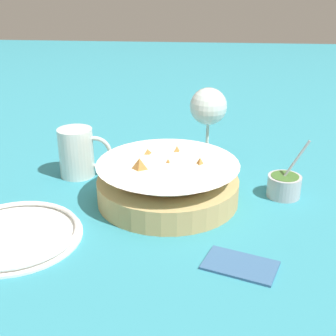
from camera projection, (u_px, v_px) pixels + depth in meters
ground_plane at (159, 200)px, 0.90m from camera, size 4.00×4.00×0.00m
food_basket at (167, 182)px, 0.89m from camera, size 0.27×0.27×0.10m
sauce_cup at (284, 185)px, 0.90m from camera, size 0.07×0.06×0.12m
wine_glass at (208, 109)px, 1.04m from camera, size 0.08×0.08×0.17m
beer_mug at (77, 154)px, 0.98m from camera, size 0.11×0.07×0.10m
side_plate at (14, 234)px, 0.77m from camera, size 0.22×0.22×0.01m
napkin at (240, 264)px, 0.70m from camera, size 0.12×0.10×0.01m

